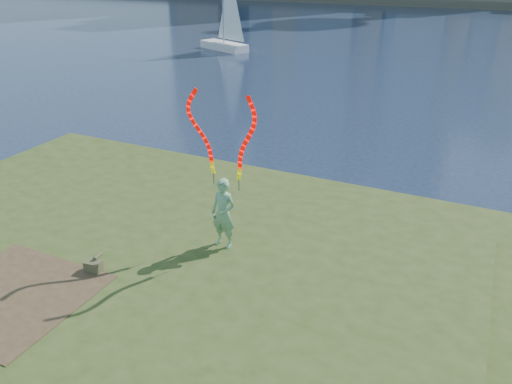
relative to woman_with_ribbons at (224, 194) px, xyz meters
The scene contains 6 objects.
ground 2.44m from the woman_with_ribbons, 150.67° to the right, with size 320.00×320.00×0.00m, color #1A2741.
grassy_knoll 3.50m from the woman_with_ribbons, 108.19° to the right, with size 20.00×18.00×0.80m.
dirt_patch 5.05m from the woman_with_ribbons, 130.03° to the right, with size 3.20×3.00×0.02m, color #47331E.
woman_with_ribbons is the anchor object (origin of this frame).
canvas_bag 3.37m from the woman_with_ribbons, 133.35° to the right, with size 0.39×0.44×0.35m.
sailboat 32.57m from the woman_with_ribbons, 118.43° to the left, with size 4.93×3.24×7.59m.
Camera 1 is at (6.15, -8.73, 7.31)m, focal length 35.00 mm.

